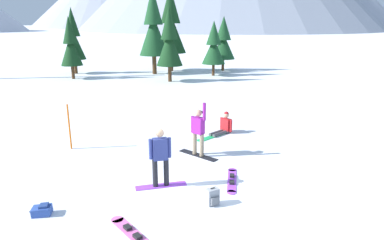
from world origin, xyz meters
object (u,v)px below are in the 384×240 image
Objects in this scene: loose_snowboard_near_right at (133,233)px; snowboarder_foreground at (160,156)px; snowboarder_background at (223,126)px; pine_tree_short at (214,46)px; snowboarder_midground at (198,131)px; pine_tree_broad at (70,45)px; pine_tree_twin at (223,41)px; pine_tree_leaning at (73,38)px; trail_marker_pole at (69,127)px; loose_snowboard_far_spare at (232,180)px; pine_tree_young at (171,25)px; backpack_blue at (42,210)px; pine_tree_tall at (153,27)px; backpack_grey at (213,197)px; pine_tree_slender at (169,41)px.

snowboarder_foreground is at bearing 64.66° from loose_snowboard_near_right.
snowboarder_background is at bearing 51.00° from snowboarder_foreground.
pine_tree_short is at bearing 67.48° from loose_snowboard_near_right.
snowboarder_midground is 0.39× the size of pine_tree_broad.
pine_tree_twin reaches higher than snowboarder_foreground.
snowboarder_midground is 22.07m from pine_tree_twin.
pine_tree_leaning is at bearing 173.30° from pine_tree_twin.
pine_tree_twin reaches higher than pine_tree_short.
pine_tree_leaning is (-11.56, 4.32, 0.61)m from pine_tree_short.
pine_tree_broad reaches higher than loose_snowboard_near_right.
loose_snowboard_far_spare is at bearing -40.27° from trail_marker_pole.
loose_snowboard_near_right is 26.72m from pine_tree_young.
snowboarder_background is 0.35× the size of pine_tree_broad.
pine_tree_broad is (-0.90, 17.06, 1.85)m from trail_marker_pole.
pine_tree_young is at bearing 71.39° from backpack_blue.
snowboarder_background is at bearing 51.74° from snowboarder_midground.
pine_tree_broad is at bearing -163.37° from pine_tree_young.
backpack_blue is at bearing -88.64° from pine_tree_broad.
pine_tree_tall is 1.49× the size of pine_tree_twin.
backpack_grey is (-0.57, -3.38, -0.69)m from snowboarder_midground.
pine_tree_twin reaches higher than trail_marker_pole.
snowboarder_background is 1.02× the size of trail_marker_pole.
backpack_blue is at bearing -119.19° from pine_tree_twin.
pine_tree_young reaches higher than backpack_grey.
snowboarder_background is 8.13m from backpack_blue.
pine_tree_tall is (3.27, 21.97, 3.15)m from snowboarder_foreground.
backpack_grey is 0.10× the size of pine_tree_short.
snowboarder_midground reaches higher than loose_snowboard_near_right.
loose_snowboard_near_right is 0.30× the size of pine_tree_slender.
pine_tree_short is at bearing -25.68° from pine_tree_tall.
pine_tree_twin is (9.89, 22.42, 1.82)m from snowboarder_foreground.
loose_snowboard_near_right is at bearing -100.09° from pine_tree_tall.
snowboarder_background is 3.67× the size of backpack_grey.
pine_tree_tall is at bearing -139.74° from pine_tree_young.
loose_snowboard_near_right is 6.30m from trail_marker_pole.
pine_tree_slender is (6.48, 13.74, 2.23)m from trail_marker_pole.
pine_tree_broad is at bearing 101.91° from backpack_grey.
trail_marker_pole is 0.34× the size of pine_tree_broad.
snowboarder_background is 16.34m from pine_tree_short.
backpack_grey is 22.91m from pine_tree_broad.
snowboarder_foreground reaches higher than loose_snowboard_far_spare.
loose_snowboard_near_right is 0.35× the size of pine_tree_broad.
pine_tree_twin reaches higher than loose_snowboard_near_right.
pine_tree_tall is at bearing -176.08° from pine_tree_twin.
pine_tree_young is (-2.92, 3.84, 1.65)m from pine_tree_short.
loose_snowboard_far_spare is at bearing -109.01° from pine_tree_twin.
pine_tree_slender is (-4.24, -2.08, 0.56)m from pine_tree_short.
backpack_blue is (-5.17, -0.59, 0.10)m from loose_snowboard_far_spare.
snowboarder_foreground is 3.66× the size of backpack_grey.
pine_tree_twin is at bearing 66.20° from snowboarder_foreground.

